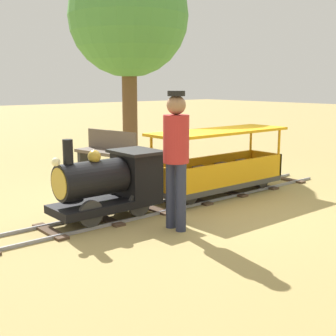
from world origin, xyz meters
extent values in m
plane|color=#A38C51|center=(0.00, 0.00, 0.00)|extent=(60.00, 60.00, 0.00)
cube|color=gray|center=(-0.22, 0.26, 0.02)|extent=(0.03, 6.05, 0.04)
cube|color=gray|center=(0.22, 0.26, 0.02)|extent=(0.03, 6.05, 0.04)
cube|color=#4C3828|center=(0.00, -2.39, 0.01)|extent=(0.69, 0.14, 0.03)
cube|color=#4C3828|center=(0.00, -1.63, 0.01)|extent=(0.69, 0.14, 0.03)
cube|color=#4C3828|center=(0.00, -0.88, 0.01)|extent=(0.69, 0.14, 0.03)
cube|color=#4C3828|center=(0.00, -0.12, 0.01)|extent=(0.69, 0.14, 0.03)
cube|color=#4C3828|center=(0.00, 0.64, 0.01)|extent=(0.69, 0.14, 0.03)
cube|color=#4C3828|center=(0.00, 1.39, 0.01)|extent=(0.69, 0.14, 0.03)
cube|color=#4C3828|center=(0.00, 2.15, 0.01)|extent=(0.69, 0.14, 0.03)
cube|color=black|center=(0.00, 1.38, 0.21)|extent=(0.57, 1.40, 0.10)
cylinder|color=black|center=(0.00, 1.58, 0.56)|extent=(0.44, 0.85, 0.44)
cylinder|color=#B7932D|center=(0.00, 2.01, 0.56)|extent=(0.37, 0.02, 0.37)
cylinder|color=black|center=(0.00, 1.88, 0.92)|extent=(0.12, 0.12, 0.29)
sphere|color=#B7932D|center=(0.00, 1.53, 0.83)|extent=(0.16, 0.16, 0.16)
cube|color=black|center=(0.00, 0.91, 0.54)|extent=(0.57, 0.45, 0.55)
cube|color=black|center=(0.00, 0.91, 0.83)|extent=(0.65, 0.53, 0.04)
sphere|color=#F2EAB2|center=(0.00, 2.04, 0.82)|extent=(0.10, 0.10, 0.10)
cylinder|color=#2D2D2D|center=(-0.22, 1.73, 0.20)|extent=(0.05, 0.32, 0.32)
cylinder|color=#2D2D2D|center=(0.22, 1.73, 0.20)|extent=(0.05, 0.32, 0.32)
cylinder|color=#2D2D2D|center=(-0.22, 1.03, 0.20)|extent=(0.05, 0.32, 0.32)
cylinder|color=#2D2D2D|center=(0.22, 1.03, 0.20)|extent=(0.05, 0.32, 0.32)
cube|color=#3F3F3F|center=(0.00, -0.64, 0.18)|extent=(0.65, 2.25, 0.08)
cube|color=orange|center=(-0.30, -0.64, 0.40)|extent=(0.04, 2.25, 0.35)
cube|color=orange|center=(0.30, -0.64, 0.40)|extent=(0.04, 2.25, 0.35)
cube|color=orange|center=(0.00, 0.46, 0.40)|extent=(0.65, 0.04, 0.35)
cube|color=orange|center=(0.00, -1.75, 0.40)|extent=(0.65, 0.04, 0.35)
cylinder|color=orange|center=(-0.29, 0.43, 0.59)|extent=(0.04, 0.04, 0.75)
cylinder|color=orange|center=(0.29, 0.43, 0.59)|extent=(0.04, 0.04, 0.75)
cylinder|color=orange|center=(-0.29, -1.72, 0.59)|extent=(0.04, 0.04, 0.75)
cylinder|color=orange|center=(0.29, -1.72, 0.59)|extent=(0.04, 0.04, 0.75)
cube|color=orange|center=(0.00, -0.64, 0.99)|extent=(0.75, 2.35, 0.04)
cube|color=brown|center=(0.00, -1.37, 0.34)|extent=(0.49, 0.20, 0.24)
cube|color=brown|center=(0.00, -0.89, 0.34)|extent=(0.49, 0.20, 0.24)
cube|color=brown|center=(0.00, -0.40, 0.34)|extent=(0.49, 0.20, 0.24)
cube|color=brown|center=(0.00, 0.09, 0.34)|extent=(0.49, 0.20, 0.24)
cylinder|color=#262626|center=(-0.22, 0.15, 0.16)|extent=(0.04, 0.24, 0.24)
cylinder|color=#262626|center=(0.22, 0.15, 0.16)|extent=(0.04, 0.24, 0.24)
cylinder|color=#262626|center=(-0.22, -1.43, 0.16)|extent=(0.04, 0.24, 0.24)
cylinder|color=#262626|center=(0.22, -1.43, 0.16)|extent=(0.04, 0.24, 0.24)
cylinder|color=#282D47|center=(-0.92, 0.94, 0.40)|extent=(0.12, 0.12, 0.80)
cylinder|color=#282D47|center=(-0.74, 0.94, 0.40)|extent=(0.12, 0.12, 0.80)
cylinder|color=#B22828|center=(-0.83, 0.94, 1.08)|extent=(0.30, 0.30, 0.55)
sphere|color=#936B4C|center=(-0.83, 0.94, 1.46)|extent=(0.22, 0.22, 0.22)
cylinder|color=black|center=(-0.83, 0.94, 1.59)|extent=(0.20, 0.20, 0.06)
cube|color=brown|center=(2.52, -0.18, 0.42)|extent=(1.35, 0.61, 0.06)
cube|color=brown|center=(2.55, -0.36, 0.62)|extent=(1.29, 0.26, 0.40)
cube|color=#333333|center=(1.96, -0.28, 0.21)|extent=(0.13, 0.33, 0.42)
cube|color=#333333|center=(3.09, -0.09, 0.21)|extent=(0.13, 0.33, 0.42)
cylinder|color=brown|center=(4.21, -1.96, 1.12)|extent=(0.36, 0.36, 2.24)
sphere|color=#4C8E42|center=(4.21, -1.96, 3.21)|extent=(2.75, 2.75, 2.75)
camera|label=1|loc=(-4.77, 4.35, 1.71)|focal=49.05mm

